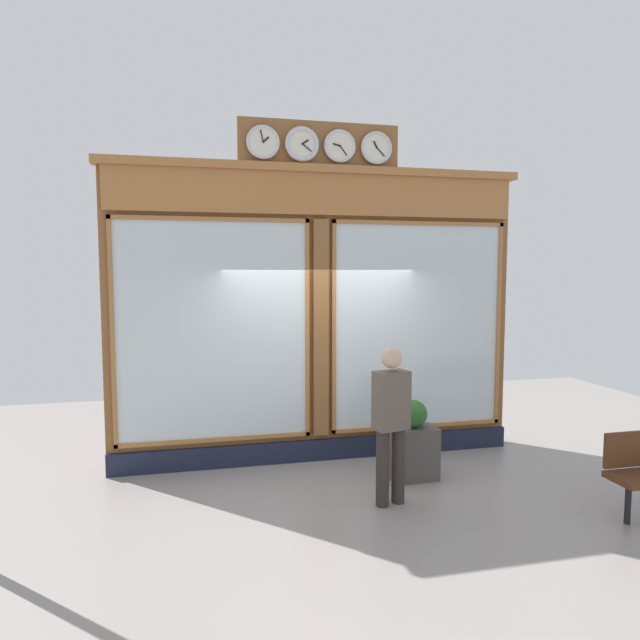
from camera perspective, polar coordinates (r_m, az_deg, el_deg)
The scene contains 5 objects.
ground_plane at distance 5.17m, azimuth 7.73°, elevation -23.82°, with size 14.00×14.00×0.00m, color gray.
shop_facade at distance 7.35m, azimuth -0.22°, elevation 0.75°, with size 5.43×0.42×4.36m.
pedestrian at distance 6.05m, azimuth 7.23°, elevation -9.93°, with size 0.40×0.30×1.69m.
planter_box at distance 6.99m, azimuth 9.41°, elevation -13.19°, with size 0.56×0.36×0.63m, color #4C4742.
planter_shrub at distance 6.85m, azimuth 9.47°, elevation -9.39°, with size 0.33×0.33×0.33m, color #285623.
Camera 1 is at (1.64, 7.02, 2.50)m, focal length 31.48 mm.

